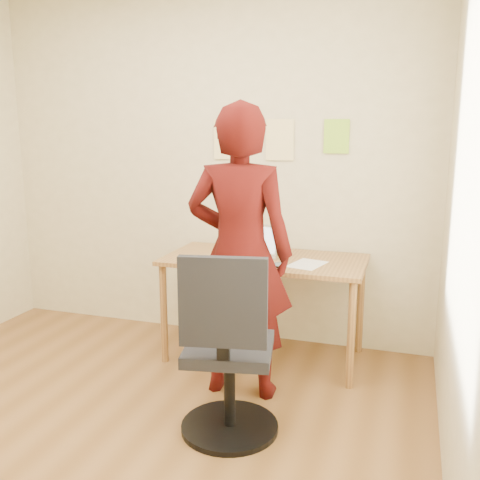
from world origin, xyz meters
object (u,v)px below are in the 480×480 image
(desk, at_px, (265,270))
(person, at_px, (240,253))
(laptop, at_px, (253,251))
(office_chair, at_px, (228,360))
(phone, at_px, (278,265))

(desk, xyz_separation_m, person, (-0.01, -0.54, 0.24))
(laptop, bearing_deg, person, -61.17)
(office_chair, distance_m, person, 0.70)
(phone, bearing_deg, laptop, 142.82)
(laptop, relative_size, person, 0.22)
(desk, relative_size, person, 0.78)
(desk, relative_size, phone, 11.70)
(laptop, height_order, office_chair, office_chair)
(desk, bearing_deg, phone, -52.36)
(desk, xyz_separation_m, laptop, (-0.08, -0.02, 0.14))
(office_chair, relative_size, person, 0.58)
(desk, bearing_deg, laptop, -162.86)
(phone, bearing_deg, desk, 127.05)
(phone, bearing_deg, person, -113.94)
(desk, bearing_deg, person, -90.89)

